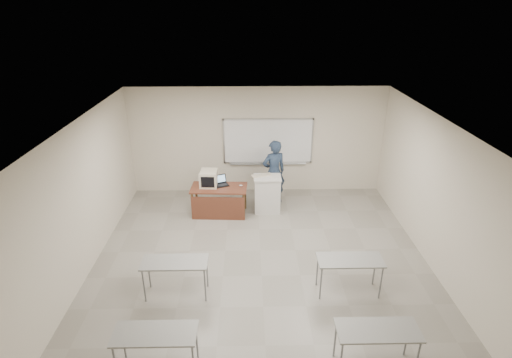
{
  "coord_description": "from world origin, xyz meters",
  "views": [
    {
      "loc": [
        -0.25,
        -6.51,
        5.04
      ],
      "look_at": [
        -0.07,
        2.2,
        1.15
      ],
      "focal_mm": 28.0,
      "sensor_mm": 36.0,
      "label": 1
    }
  ],
  "objects_px": {
    "whiteboard": "(268,142)",
    "keyboard": "(261,175)",
    "mouse": "(241,185)",
    "crt_monitor": "(209,178)",
    "instructor_desk": "(219,197)",
    "podium": "(267,194)",
    "presenter": "(274,172)",
    "laptop": "(222,183)"
  },
  "relations": [
    {
      "from": "podium",
      "to": "laptop",
      "type": "bearing_deg",
      "value": 177.73
    },
    {
      "from": "laptop",
      "to": "keyboard",
      "type": "xyz_separation_m",
      "value": [
        1.01,
        0.04,
        0.18
      ]
    },
    {
      "from": "podium",
      "to": "mouse",
      "type": "height_order",
      "value": "podium"
    },
    {
      "from": "crt_monitor",
      "to": "keyboard",
      "type": "bearing_deg",
      "value": 6.7
    },
    {
      "from": "whiteboard",
      "to": "keyboard",
      "type": "bearing_deg",
      "value": -100.56
    },
    {
      "from": "podium",
      "to": "crt_monitor",
      "type": "xyz_separation_m",
      "value": [
        -1.48,
        -0.0,
        0.46
      ]
    },
    {
      "from": "crt_monitor",
      "to": "whiteboard",
      "type": "bearing_deg",
      "value": 42.13
    },
    {
      "from": "mouse",
      "to": "keyboard",
      "type": "height_order",
      "value": "keyboard"
    },
    {
      "from": "whiteboard",
      "to": "keyboard",
      "type": "relative_size",
      "value": 4.93
    },
    {
      "from": "mouse",
      "to": "keyboard",
      "type": "xyz_separation_m",
      "value": [
        0.53,
        0.15,
        0.21
      ]
    },
    {
      "from": "whiteboard",
      "to": "presenter",
      "type": "distance_m",
      "value": 0.97
    },
    {
      "from": "podium",
      "to": "mouse",
      "type": "bearing_deg",
      "value": -174.71
    },
    {
      "from": "crt_monitor",
      "to": "keyboard",
      "type": "xyz_separation_m",
      "value": [
        1.33,
        0.08,
        0.04
      ]
    },
    {
      "from": "instructor_desk",
      "to": "whiteboard",
      "type": "bearing_deg",
      "value": 51.81
    },
    {
      "from": "keyboard",
      "to": "whiteboard",
      "type": "bearing_deg",
      "value": 62.68
    },
    {
      "from": "laptop",
      "to": "mouse",
      "type": "xyz_separation_m",
      "value": [
        0.48,
        -0.11,
        -0.04
      ]
    },
    {
      "from": "whiteboard",
      "to": "mouse",
      "type": "relative_size",
      "value": 25.64
    },
    {
      "from": "keyboard",
      "to": "presenter",
      "type": "relative_size",
      "value": 0.28
    },
    {
      "from": "whiteboard",
      "to": "crt_monitor",
      "type": "relative_size",
      "value": 5.13
    },
    {
      "from": "podium",
      "to": "presenter",
      "type": "bearing_deg",
      "value": 68.31
    },
    {
      "from": "instructor_desk",
      "to": "podium",
      "type": "distance_m",
      "value": 1.25
    },
    {
      "from": "crt_monitor",
      "to": "presenter",
      "type": "distance_m",
      "value": 1.75
    },
    {
      "from": "whiteboard",
      "to": "instructor_desk",
      "type": "relative_size",
      "value": 1.77
    },
    {
      "from": "mouse",
      "to": "whiteboard",
      "type": "bearing_deg",
      "value": 38.26
    },
    {
      "from": "crt_monitor",
      "to": "laptop",
      "type": "bearing_deg",
      "value": 10.43
    },
    {
      "from": "mouse",
      "to": "presenter",
      "type": "xyz_separation_m",
      "value": [
        0.87,
        0.56,
        0.12
      ]
    },
    {
      "from": "presenter",
      "to": "whiteboard",
      "type": "bearing_deg",
      "value": -99.76
    },
    {
      "from": "instructor_desk",
      "to": "keyboard",
      "type": "distance_m",
      "value": 1.21
    },
    {
      "from": "presenter",
      "to": "podium",
      "type": "bearing_deg",
      "value": 49.72
    },
    {
      "from": "instructor_desk",
      "to": "crt_monitor",
      "type": "height_order",
      "value": "crt_monitor"
    },
    {
      "from": "whiteboard",
      "to": "laptop",
      "type": "relative_size",
      "value": 7.68
    },
    {
      "from": "whiteboard",
      "to": "presenter",
      "type": "relative_size",
      "value": 1.4
    },
    {
      "from": "podium",
      "to": "presenter",
      "type": "relative_size",
      "value": 0.55
    },
    {
      "from": "instructor_desk",
      "to": "mouse",
      "type": "relative_size",
      "value": 14.5
    },
    {
      "from": "whiteboard",
      "to": "crt_monitor",
      "type": "height_order",
      "value": "whiteboard"
    },
    {
      "from": "crt_monitor",
      "to": "laptop",
      "type": "xyz_separation_m",
      "value": [
        0.32,
        0.04,
        -0.14
      ]
    },
    {
      "from": "whiteboard",
      "to": "instructor_desk",
      "type": "distance_m",
      "value": 2.18
    },
    {
      "from": "laptop",
      "to": "mouse",
      "type": "distance_m",
      "value": 0.49
    },
    {
      "from": "instructor_desk",
      "to": "presenter",
      "type": "relative_size",
      "value": 0.79
    },
    {
      "from": "podium",
      "to": "laptop",
      "type": "height_order",
      "value": "laptop"
    },
    {
      "from": "podium",
      "to": "presenter",
      "type": "xyz_separation_m",
      "value": [
        0.19,
        0.49,
        0.4
      ]
    },
    {
      "from": "whiteboard",
      "to": "laptop",
      "type": "distance_m",
      "value": 1.85
    }
  ]
}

